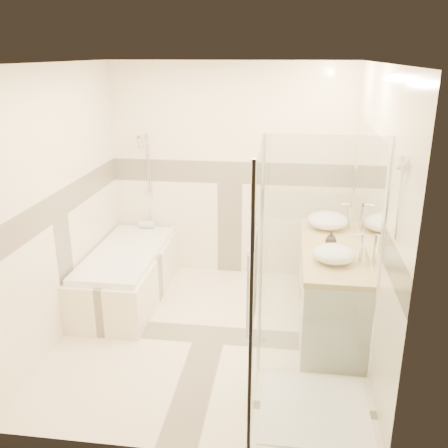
# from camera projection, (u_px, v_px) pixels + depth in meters

# --- Properties ---
(room) EXTENTS (2.82, 3.02, 2.52)m
(room) POSITION_uv_depth(u_px,v_px,m) (215.00, 210.00, 4.41)
(room) COLOR #F6E5C4
(room) RESTS_ON ground
(bathtub) EXTENTS (0.75, 1.70, 0.56)m
(bathtub) POSITION_uv_depth(u_px,v_px,m) (127.00, 272.00, 5.45)
(bathtub) COLOR #FBEAC9
(bathtub) RESTS_ON ground
(vanity) EXTENTS (0.58, 1.62, 0.85)m
(vanity) POSITION_uv_depth(u_px,v_px,m) (330.00, 288.00, 4.81)
(vanity) COLOR white
(vanity) RESTS_ON ground
(shower_enclosure) EXTENTS (0.96, 0.93, 2.04)m
(shower_enclosure) POSITION_uv_depth(u_px,v_px,m) (301.00, 353.00, 3.63)
(shower_enclosure) COLOR #FBEAC9
(shower_enclosure) RESTS_ON ground
(vessel_sink_near) EXTENTS (0.42, 0.42, 0.17)m
(vessel_sink_near) POSITION_uv_depth(u_px,v_px,m) (328.00, 220.00, 5.16)
(vessel_sink_near) COLOR white
(vessel_sink_near) RESTS_ON vanity
(vessel_sink_far) EXTENTS (0.38, 0.38, 0.15)m
(vessel_sink_far) POSITION_uv_depth(u_px,v_px,m) (334.00, 254.00, 4.33)
(vessel_sink_far) COLOR white
(vessel_sink_far) RESTS_ON vanity
(faucet_near) EXTENTS (0.12, 0.03, 0.28)m
(faucet_near) POSITION_uv_depth(u_px,v_px,m) (350.00, 214.00, 5.10)
(faucet_near) COLOR silver
(faucet_near) RESTS_ON vanity
(faucet_far) EXTENTS (0.11, 0.03, 0.27)m
(faucet_far) POSITION_uv_depth(u_px,v_px,m) (360.00, 246.00, 4.27)
(faucet_far) COLOR silver
(faucet_far) RESTS_ON vanity
(amenity_bottle_a) EXTENTS (0.08, 0.08, 0.14)m
(amenity_bottle_a) POSITION_uv_depth(u_px,v_px,m) (331.00, 238.00, 4.69)
(amenity_bottle_a) COLOR black
(amenity_bottle_a) RESTS_ON vanity
(amenity_bottle_b) EXTENTS (0.11, 0.11, 0.14)m
(amenity_bottle_b) POSITION_uv_depth(u_px,v_px,m) (331.00, 239.00, 4.68)
(amenity_bottle_b) COLOR black
(amenity_bottle_b) RESTS_ON vanity
(folded_towels) EXTENTS (0.17, 0.27, 0.08)m
(folded_towels) POSITION_uv_depth(u_px,v_px,m) (327.00, 220.00, 5.31)
(folded_towels) COLOR silver
(folded_towels) RESTS_ON vanity
(rolled_towel) EXTENTS (0.19, 0.09, 0.09)m
(rolled_towel) POSITION_uv_depth(u_px,v_px,m) (147.00, 225.00, 6.04)
(rolled_towel) COLOR silver
(rolled_towel) RESTS_ON bathtub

